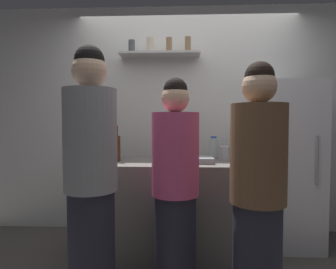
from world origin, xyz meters
The scene contains 13 objects.
back_wall_assembly centered at (0.00, 1.25, 1.31)m, with size 4.80×0.32×2.60m.
refrigerator centered at (1.01, 0.85, 0.84)m, with size 0.59×0.63×1.67m.
counter centered at (-0.19, 0.52, 0.45)m, with size 1.51×0.67×0.90m, color #66605B.
baking_pan centered at (0.04, 0.44, 0.93)m, with size 0.34×0.24×0.05m, color gray.
utensil_holder centered at (0.35, 0.63, 0.97)m, with size 0.11×0.11×0.23m.
wine_bottle_green_glass centered at (-0.79, 0.78, 1.03)m, with size 0.07×0.07×0.34m.
wine_bottle_amber_glass centered at (-0.67, 0.50, 1.03)m, with size 0.07×0.07×0.33m.
wine_bottle_pale_glass centered at (0.47, 0.36, 1.01)m, with size 0.07×0.07×0.31m.
wine_bottle_dark_glass centered at (-0.11, 0.78, 1.03)m, with size 0.08×0.08×0.33m.
water_bottle_plastic centered at (0.26, 0.77, 1.00)m, with size 0.10×0.10×0.22m.
person_grey_hoodie centered at (-0.66, -0.30, 0.88)m, with size 0.34×0.34×1.76m.
person_pink_top centered at (-0.12, -0.07, 0.78)m, with size 0.34×0.34×1.59m.
person_brown_jacket centered at (0.40, -0.34, 0.81)m, with size 0.34×0.34×1.64m.
Camera 1 is at (-0.08, -2.08, 1.27)m, focal length 30.00 mm.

